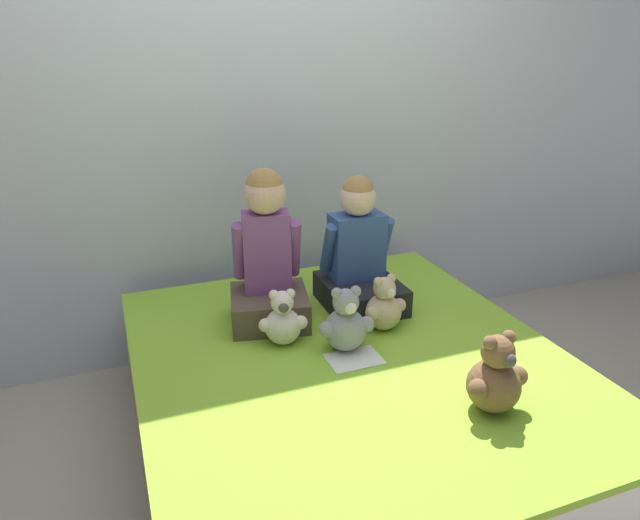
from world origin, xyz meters
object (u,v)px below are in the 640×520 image
object	(u,v)px
bed	(349,405)
teddy_bear_held_by_left_child	(283,321)
child_on_left	(267,260)
child_on_right	(359,257)
teddy_bear_between_children	(346,323)
teddy_bear_at_foot_of_bed	(495,378)
teddy_bear_held_by_right_child	(384,307)
sign_card	(353,359)

from	to	relation	value
bed	teddy_bear_held_by_left_child	xyz separation A→B (m)	(-0.22, 0.19, 0.34)
bed	child_on_left	bearing A→B (deg)	117.25
child_on_right	teddy_bear_held_by_left_child	world-z (taller)	child_on_right
child_on_left	teddy_bear_between_children	size ratio (longest dim) A/B	2.49
teddy_bear_at_foot_of_bed	teddy_bear_between_children	bearing A→B (deg)	113.10
bed	child_on_right	distance (m)	0.66
teddy_bear_held_by_right_child	child_on_right	bearing A→B (deg)	78.58
teddy_bear_held_by_left_child	teddy_bear_at_foot_of_bed	size ratio (longest dim) A/B	0.83
child_on_left	sign_card	distance (m)	0.57
bed	teddy_bear_between_children	distance (m)	0.35
sign_card	child_on_left	bearing A→B (deg)	114.89
sign_card	bed	bearing A→B (deg)	84.24
teddy_bear_held_by_right_child	sign_card	world-z (taller)	teddy_bear_held_by_right_child
teddy_bear_held_by_right_child	sign_card	distance (m)	0.31
child_on_left	sign_card	xyz separation A→B (m)	(0.21, -0.45, -0.28)
child_on_right	sign_card	distance (m)	0.56
teddy_bear_held_by_right_child	teddy_bear_at_foot_of_bed	size ratio (longest dim) A/B	0.86
bed	teddy_bear_held_by_right_child	xyz separation A→B (m)	(0.22, 0.15, 0.34)
bed	child_on_right	world-z (taller)	child_on_right
teddy_bear_held_by_left_child	teddy_bear_at_foot_of_bed	xyz separation A→B (m)	(0.52, -0.68, 0.02)
teddy_bear_held_by_right_child	child_on_left	bearing A→B (deg)	137.57
bed	child_on_left	xyz separation A→B (m)	(-0.21, 0.41, 0.52)
child_on_right	teddy_bear_at_foot_of_bed	bearing A→B (deg)	-83.87
teddy_bear_between_children	sign_card	distance (m)	0.14
teddy_bear_at_foot_of_bed	teddy_bear_held_by_left_child	bearing A→B (deg)	121.50
teddy_bear_held_by_right_child	teddy_bear_between_children	distance (m)	0.24
sign_card	teddy_bear_between_children	bearing A→B (deg)	86.91
teddy_bear_held_by_left_child	sign_card	world-z (taller)	teddy_bear_held_by_left_child
teddy_bear_between_children	bed	bearing A→B (deg)	-85.01
teddy_bear_held_by_right_child	teddy_bear_at_foot_of_bed	distance (m)	0.65
child_on_left	teddy_bear_held_by_right_child	xyz separation A→B (m)	(0.43, -0.26, -0.18)
teddy_bear_at_foot_of_bed	sign_card	size ratio (longest dim) A/B	1.37
child_on_left	teddy_bear_between_children	bearing A→B (deg)	-47.58
bed	teddy_bear_at_foot_of_bed	distance (m)	0.68
child_on_left	sign_card	size ratio (longest dim) A/B	3.22
teddy_bear_between_children	teddy_bear_held_by_right_child	bearing A→B (deg)	30.65
child_on_right	teddy_bear_between_children	world-z (taller)	child_on_right
teddy_bear_held_by_left_child	teddy_bear_at_foot_of_bed	world-z (taller)	teddy_bear_at_foot_of_bed
teddy_bear_held_by_right_child	sign_card	xyz separation A→B (m)	(-0.22, -0.19, -0.10)
bed	teddy_bear_held_by_left_child	size ratio (longest dim) A/B	7.77
teddy_bear_held_by_right_child	teddy_bear_held_by_left_child	bearing A→B (deg)	164.00
bed	child_on_left	world-z (taller)	child_on_left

